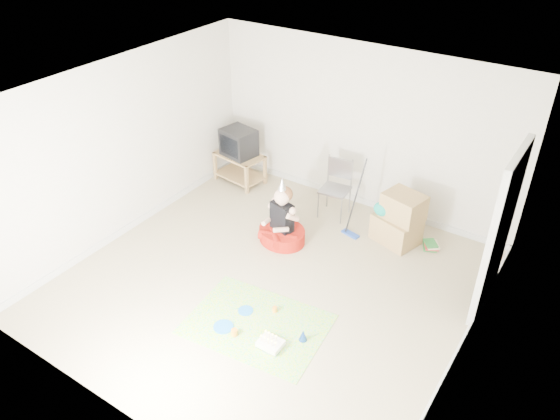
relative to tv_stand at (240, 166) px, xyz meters
The scene contains 16 objects.
ground 2.82m from the tv_stand, 44.93° to the right, with size 5.00×5.00×0.00m, color tan.
doorway_recess 4.59m from the tv_stand, ahead, with size 0.02×0.90×2.05m, color black.
tv_stand is the anchor object (origin of this frame).
crt_tv 0.44m from the tv_stand, 90.00° to the right, with size 0.54×0.44×0.46m, color black.
folding_chair 1.89m from the tv_stand, ahead, with size 0.47×0.45×0.94m.
cardboard_boxes 3.00m from the tv_stand, ahead, with size 0.74×0.64×0.80m.
floor_mop 2.40m from the tv_stand, ahead, with size 0.30×0.38×1.14m.
book_pile 3.50m from the tv_stand, ahead, with size 0.27×0.30×0.11m.
seated_woman 1.93m from the tv_stand, 34.29° to the right, with size 0.88×0.88×1.05m.
party_mat 3.56m from the tv_stand, 49.72° to the right, with size 1.65×1.19×0.01m, color #F33382.
birthday_cake 3.93m from the tv_stand, 47.83° to the right, with size 0.28×0.23×0.14m.
blue_plate_near 3.32m from the tv_stand, 51.80° to the right, with size 0.19×0.19×0.01m, color blue.
blue_plate_far 3.59m from the tv_stand, 56.21° to the right, with size 0.24×0.24×0.01m, color blue.
orange_cup_near 3.37m from the tv_stand, 45.60° to the right, with size 0.06×0.06×0.07m, color orange.
orange_cup_far 3.72m from the tv_stand, 53.99° to the right, with size 0.08×0.08×0.09m, color orange.
blue_party_hat 3.91m from the tv_stand, 42.11° to the right, with size 0.10×0.10×0.15m, color #173FA7.
Camera 1 is at (3.21, -4.58, 4.73)m, focal length 35.00 mm.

